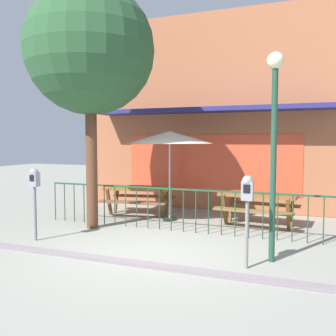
# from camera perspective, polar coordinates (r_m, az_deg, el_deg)

# --- Properties ---
(ground) EXTENTS (40.00, 40.00, 0.00)m
(ground) POSITION_cam_1_polar(r_m,az_deg,el_deg) (7.03, -3.26, -12.58)
(ground) COLOR gray
(pub_storefront) EXTENTS (7.90, 1.35, 5.72)m
(pub_storefront) POSITION_cam_1_polar(r_m,az_deg,el_deg) (11.23, 6.81, 8.33)
(pub_storefront) COLOR brown
(pub_storefront) RESTS_ON ground
(patio_fence_front) EXTENTS (6.66, 0.04, 0.97)m
(patio_fence_front) POSITION_cam_1_polar(r_m,az_deg,el_deg) (8.38, 1.42, -5.19)
(patio_fence_front) COLOR #1E482F
(patio_fence_front) RESTS_ON ground
(picnic_table_left) EXTENTS (1.98, 1.61, 0.79)m
(picnic_table_left) POSITION_cam_1_polar(r_m,az_deg,el_deg) (10.21, -4.54, -3.78)
(picnic_table_left) COLOR brown
(picnic_table_left) RESTS_ON ground
(picnic_table_right) EXTENTS (1.92, 1.52, 0.79)m
(picnic_table_right) POSITION_cam_1_polar(r_m,az_deg,el_deg) (9.19, 13.59, -4.79)
(picnic_table_right) COLOR brown
(picnic_table_right) RESTS_ON ground
(patio_umbrella) EXTENTS (2.20, 2.20, 2.27)m
(patio_umbrella) POSITION_cam_1_polar(r_m,az_deg,el_deg) (9.45, 0.24, 4.63)
(patio_umbrella) COLOR black
(patio_umbrella) RESTS_ON ground
(parking_meter_near) EXTENTS (0.18, 0.17, 1.49)m
(parking_meter_near) POSITION_cam_1_polar(r_m,az_deg,el_deg) (6.02, 12.01, -4.34)
(parking_meter_near) COLOR gray
(parking_meter_near) RESTS_ON ground
(parking_meter_far) EXTENTS (0.18, 0.17, 1.48)m
(parking_meter_far) POSITION_cam_1_polar(r_m,az_deg,el_deg) (8.00, -19.69, -2.43)
(parking_meter_far) COLOR slate
(parking_meter_far) RESTS_ON ground
(street_tree) EXTENTS (2.92, 2.92, 5.53)m
(street_tree) POSITION_cam_1_polar(r_m,az_deg,el_deg) (8.98, -11.82, 17.12)
(street_tree) COLOR brown
(street_tree) RESTS_ON ground
(street_lamp) EXTENTS (0.28, 0.28, 3.46)m
(street_lamp) POSITION_cam_1_polar(r_m,az_deg,el_deg) (6.40, 15.89, 6.47)
(street_lamp) COLOR #204634
(street_lamp) RESTS_ON ground
(curb_edge) EXTENTS (11.06, 0.20, 0.11)m
(curb_edge) POSITION_cam_1_polar(r_m,az_deg,el_deg) (6.39, -6.12, -14.34)
(curb_edge) COLOR gray
(curb_edge) RESTS_ON ground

